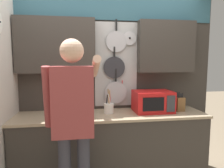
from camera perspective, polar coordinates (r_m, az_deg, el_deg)
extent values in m
cube|color=#38332D|center=(2.66, -0.06, -18.46)|extent=(2.31, 0.56, 0.90)
cube|color=tan|center=(2.50, -0.06, -8.79)|extent=(2.34, 0.59, 0.03)
cube|color=#38332D|center=(2.73, -0.99, -0.67)|extent=(2.91, 0.04, 2.46)
cube|color=#2D5666|center=(2.77, -0.95, 21.38)|extent=(2.87, 0.02, 0.35)
cube|color=#38332D|center=(2.61, -15.70, 10.52)|extent=(0.97, 0.16, 0.68)
cube|color=#38332D|center=(2.83, 15.18, 10.22)|extent=(0.77, 0.16, 0.68)
cube|color=#B2B2B2|center=(2.70, 1.17, 5.54)|extent=(0.57, 0.01, 1.12)
cylinder|color=#B7B7BC|center=(2.68, 1.21, 12.00)|extent=(0.28, 0.02, 0.28)
cube|color=black|center=(2.71, 1.24, 16.49)|extent=(0.02, 0.02, 0.15)
cylinder|color=#2D2D33|center=(2.67, 0.64, 4.72)|extent=(0.29, 0.02, 0.29)
cube|color=black|center=(2.67, 0.67, 9.21)|extent=(0.02, 0.02, 0.13)
cylinder|color=#B7B7BC|center=(2.70, 1.06, -2.44)|extent=(0.30, 0.02, 0.30)
cube|color=black|center=(2.67, 1.09, 2.53)|extent=(0.02, 0.02, 0.17)
cylinder|color=silver|center=(2.73, 5.04, 12.90)|extent=(0.18, 0.01, 0.18)
sphere|color=black|center=(2.71, 5.13, 12.94)|extent=(0.03, 0.03, 0.03)
cylinder|color=silver|center=(2.68, -0.44, -0.81)|extent=(0.01, 0.01, 0.17)
ellipsoid|color=silver|center=(2.70, -0.44, -2.86)|extent=(0.04, 0.01, 0.03)
cylinder|color=silver|center=(2.70, 1.25, -1.38)|extent=(0.01, 0.01, 0.23)
ellipsoid|color=silver|center=(2.72, 1.24, -4.12)|extent=(0.05, 0.01, 0.05)
cylinder|color=red|center=(2.71, 2.92, -1.40)|extent=(0.01, 0.01, 0.24)
ellipsoid|color=red|center=(2.73, 2.91, -4.11)|extent=(0.04, 0.01, 0.04)
cube|color=red|center=(2.63, 11.53, -4.86)|extent=(0.48, 0.35, 0.27)
cube|color=black|center=(2.45, 11.78, -5.70)|extent=(0.26, 0.01, 0.17)
cube|color=#333338|center=(2.53, 16.49, -5.42)|extent=(0.11, 0.01, 0.20)
cube|color=brown|center=(2.78, 18.45, -5.39)|extent=(0.12, 0.16, 0.18)
cylinder|color=black|center=(2.71, 18.15, -2.98)|extent=(0.02, 0.03, 0.07)
cylinder|color=black|center=(2.71, 18.39, -3.02)|extent=(0.02, 0.03, 0.07)
cylinder|color=black|center=(2.72, 18.62, -3.00)|extent=(0.02, 0.03, 0.07)
cylinder|color=black|center=(2.72, 18.86, -2.96)|extent=(0.02, 0.03, 0.07)
cylinder|color=black|center=(2.73, 19.09, -3.16)|extent=(0.02, 0.03, 0.05)
cylinder|color=black|center=(2.74, 19.32, -3.19)|extent=(0.02, 0.03, 0.05)
cylinder|color=black|center=(2.74, 19.56, -3.08)|extent=(0.02, 0.03, 0.06)
cylinder|color=white|center=(2.51, -0.93, -6.97)|extent=(0.12, 0.12, 0.12)
cylinder|color=tan|center=(2.49, -0.94, -4.36)|extent=(0.03, 0.06, 0.25)
cylinder|color=tan|center=(2.50, -0.80, -4.48)|extent=(0.02, 0.05, 0.24)
cylinder|color=red|center=(2.51, -0.56, -4.87)|extent=(0.03, 0.03, 0.20)
cylinder|color=silver|center=(2.49, -0.63, -5.01)|extent=(0.05, 0.03, 0.20)
cylinder|color=black|center=(2.51, -1.51, -5.13)|extent=(0.03, 0.03, 0.18)
cube|color=#993D3D|center=(1.90, -11.10, -4.89)|extent=(0.38, 0.22, 0.66)
sphere|color=#DBAD8E|center=(1.87, -11.42, 9.29)|extent=(0.22, 0.22, 0.22)
cylinder|color=#993D3D|center=(1.94, -17.90, -3.64)|extent=(0.08, 0.17, 0.59)
cylinder|color=#DBAD8E|center=(2.15, -4.79, 4.77)|extent=(0.08, 0.58, 0.25)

